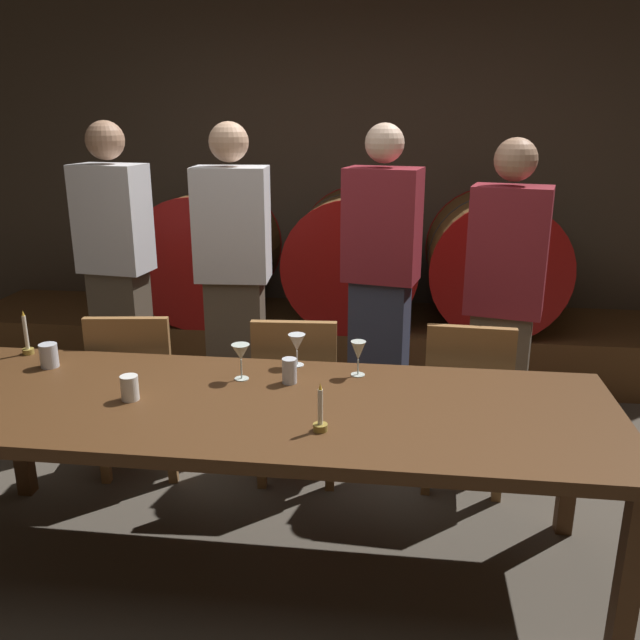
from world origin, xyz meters
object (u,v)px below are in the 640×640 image
Objects in this scene: guest_far_right at (503,303)px; wine_barrel_right at (493,260)px; guest_center_right at (381,289)px; wine_glass_center at (241,353)px; wine_barrel_left at (210,253)px; chair_center at (297,391)px; dining_table at (261,416)px; wine_glass_far_right at (358,352)px; wine_barrel_center at (354,257)px; cup_left at (49,355)px; guest_center_left at (234,287)px; wine_glass_right at (297,343)px; cup_right at (289,371)px; chair_left at (138,386)px; chair_right at (466,397)px; cup_center at (130,388)px; candle_right at (320,418)px; guest_far_left at (118,276)px; candle_left at (27,342)px.

wine_barrel_right is at bearing -81.16° from guest_far_right.
wine_glass_center is (-0.54, -0.94, -0.04)m from guest_center_right.
chair_center is at bearing -61.23° from wine_barrel_left.
dining_table is 18.04× the size of wine_glass_far_right.
wine_barrel_right is at bearing -128.30° from chair_center.
wine_barrel_center reaches higher than cup_left.
guest_center_left reaches higher than wine_glass_right.
wine_glass_right is (-0.97, -0.67, -0.02)m from guest_far_right.
wine_glass_right is at bearing 90.04° from cup_right.
wine_barrel_left is 1.03× the size of chair_left.
cup_left is (-1.40, -0.91, -0.11)m from guest_center_right.
guest_far_right reaches higher than wine_glass_right.
dining_table is at bearing 43.09° from chair_right.
wine_barrel_right is 1.03× the size of chair_right.
chair_left is 0.81m from cup_center.
wine_barrel_center is 1.76m from chair_right.
wine_barrel_right reaches higher than candle_right.
guest_far_left is at bearing -15.91° from guest_center_left.
dining_table is 0.44m from wine_glass_right.
guest_far_left reaches higher than guest_center_left.
wine_glass_right is (0.86, -0.26, 0.35)m from chair_left.
candle_left is (-1.20, -0.31, 0.31)m from chair_center.
guest_far_left is 1.72m from wine_glass_far_right.
guest_far_left is at bearing 114.68° from cup_center.
wine_barrel_left is 1.03× the size of chair_center.
wine_barrel_right is (0.96, 0.00, 0.00)m from wine_barrel_center.
dining_table is 0.72m from chair_center.
wine_glass_right is 1.47× the size of cup_center.
chair_center is 1.00× the size of chair_right.
wine_glass_center is at bearing 132.04° from candle_right.
cup_right is at bearing -3.99° from wine_glass_center.
wine_glass_center reaches higher than dining_table.
cup_right is (1.25, -0.19, -0.01)m from candle_left.
wine_glass_right is at bearing 41.84° from wine_glass_center.
guest_center_left is (-0.37, 1.09, 0.23)m from dining_table.
guest_center_right is at bearing 5.53° from guest_far_right.
guest_center_right reaches higher than cup_right.
chair_center is at bearing 14.45° from candle_left.
guest_far_right is at bearing 17.03° from candle_left.
dining_table is 1.55× the size of guest_center_right.
candle_left is (-0.80, -0.70, -0.11)m from guest_center_left.
wine_barrel_center is 1.19m from guest_center_right.
cup_left is (0.10, -0.99, -0.12)m from guest_far_left.
guest_center_left is (0.49, -1.23, 0.08)m from wine_barrel_left.
candle_right is (1.43, -0.60, -0.01)m from candle_left.
wine_barrel_left reaches higher than wine_glass_center.
guest_far_right is at bearing -33.28° from wine_barrel_left.
candle_left is at bearing 170.57° from wine_glass_center.
wine_barrel_center is at bearing 81.66° from wine_glass_center.
wine_barrel_center is 1.03× the size of chair_left.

